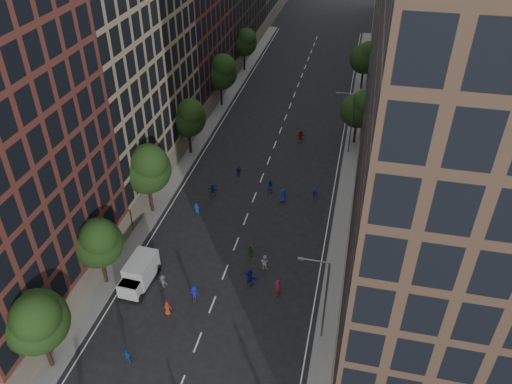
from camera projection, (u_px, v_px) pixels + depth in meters
ground at (268, 162)px, 68.80m from camera, size 240.00×240.00×0.00m
sidewalk_left at (202, 128)px, 76.90m from camera, size 4.00×105.00×0.15m
sidewalk_right at (359, 145)px, 72.58m from camera, size 4.00×105.00×0.15m
bldg_left_b at (103, 42)px, 58.44m from camera, size 14.00×26.00×34.00m
bldg_left_c at (174, 14)px, 78.51m from camera, size 14.00×20.00×28.00m
bldg_right_a at (464, 158)px, 35.08m from camera, size 14.00×30.00×36.00m
bldg_right_b at (434, 45)px, 59.07m from camera, size 14.00×28.00×33.00m
tree_left_0 at (36, 320)px, 38.53m from camera, size 5.20×5.20×8.83m
tree_left_1 at (98, 241)px, 46.74m from camera, size 4.80×4.80×8.21m
tree_left_2 at (147, 167)px, 55.82m from camera, size 5.60×5.60×9.45m
tree_left_3 at (189, 117)px, 67.32m from camera, size 5.00×5.00×8.58m
tree_left_4 at (221, 71)px, 79.90m from camera, size 5.40×5.40×9.08m
tree_left_5 at (245, 42)px, 92.92m from camera, size 4.80×4.80×8.33m
tree_right_a at (359, 109)px, 69.77m from camera, size 5.00×5.00×8.39m
tree_right_b at (366, 57)px, 85.52m from camera, size 5.20×5.20×8.83m
streetlamp_near at (323, 296)px, 41.63m from camera, size 2.64×0.22×9.06m
streetlamp_far at (350, 120)px, 67.95m from camera, size 2.64×0.22×9.06m
cargo_van at (139, 273)px, 49.14m from camera, size 2.63×5.20×2.71m
skater_3 at (194, 294)px, 47.64m from camera, size 1.14×0.67×1.75m
skater_4 at (128, 357)px, 41.85m from camera, size 0.99×0.47×1.64m
skater_5 at (250, 277)px, 49.33m from camera, size 1.81×1.21×1.87m
skater_6 at (167, 309)px, 46.23m from camera, size 0.86×0.66×1.56m
skater_7 at (278, 288)px, 48.16m from camera, size 0.80×0.66×1.90m
skater_8 at (265, 262)px, 51.18m from camera, size 1.01×0.88×1.75m
skater_9 at (163, 282)px, 49.05m from camera, size 1.13×0.85×1.55m
skater_10 at (250, 252)px, 52.65m from camera, size 0.97×0.49×1.59m
skater_11 at (213, 190)px, 61.90m from camera, size 1.51×0.61×1.58m
skater_12 at (283, 196)px, 60.75m from camera, size 0.90×0.63×1.74m
skater_13 at (197, 210)px, 58.46m from camera, size 0.67×0.47×1.75m
skater_14 at (270, 187)px, 62.35m from camera, size 0.95×0.78×1.82m
skater_15 at (315, 194)px, 61.35m from camera, size 1.09×0.76×1.54m
skater_16 at (239, 172)px, 65.44m from camera, size 0.93×0.45×1.53m
skater_17 at (300, 136)px, 72.98m from camera, size 1.72×0.89×1.77m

